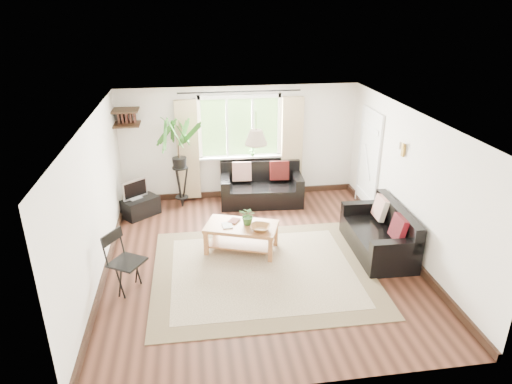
{
  "coord_description": "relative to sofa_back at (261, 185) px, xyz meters",
  "views": [
    {
      "loc": [
        -1.02,
        -6.52,
        4.01
      ],
      "look_at": [
        0.0,
        0.4,
        1.05
      ],
      "focal_mm": 32.0,
      "sensor_mm": 36.0,
      "label": 1
    }
  ],
  "objects": [
    {
      "name": "sofa_right",
      "position": [
        1.64,
        -2.31,
        -0.01
      ],
      "size": [
        1.66,
        0.85,
        0.77
      ],
      "primitive_type": null,
      "rotation": [
        0.0,
        0.0,
        -1.59
      ],
      "color": "black",
      "rests_on": "floor"
    },
    {
      "name": "sill_plant",
      "position": [
        -0.14,
        0.36,
        0.67
      ],
      "size": [
        0.14,
        0.1,
        0.27
      ],
      "primitive_type": "imported",
      "color": "#2D6023",
      "rests_on": "window"
    },
    {
      "name": "tv_stand",
      "position": [
        -2.48,
        -0.27,
        -0.21
      ],
      "size": [
        0.79,
        0.74,
        0.37
      ],
      "primitive_type": "cube",
      "rotation": [
        0.0,
        0.0,
        0.68
      ],
      "color": "black",
      "rests_on": "floor"
    },
    {
      "name": "palm_stand",
      "position": [
        -1.67,
        0.06,
        0.55
      ],
      "size": [
        0.75,
        0.75,
        1.89
      ],
      "primitive_type": null,
      "rotation": [
        0.0,
        0.0,
        -0.02
      ],
      "color": "black",
      "rests_on": "floor"
    },
    {
      "name": "pendant_lamp",
      "position": [
        -0.39,
        -1.87,
        1.65
      ],
      "size": [
        0.36,
        0.36,
        0.54
      ],
      "primitive_type": null,
      "color": "beige",
      "rests_on": "ceiling"
    },
    {
      "name": "wall_back",
      "position": [
        -0.39,
        0.48,
        0.8
      ],
      "size": [
        5.0,
        0.02,
        2.4
      ],
      "primitive_type": "cube",
      "color": "white",
      "rests_on": "floor"
    },
    {
      "name": "table_plant",
      "position": [
        -0.53,
        -1.93,
        0.25
      ],
      "size": [
        0.38,
        0.37,
        0.32
      ],
      "primitive_type": "imported",
      "rotation": [
        0.0,
        0.0,
        -0.65
      ],
      "color": "#326227",
      "rests_on": "coffee_table"
    },
    {
      "name": "ceiling",
      "position": [
        -0.39,
        -2.27,
        2.0
      ],
      "size": [
        5.5,
        5.5,
        0.0
      ],
      "primitive_type": "plane",
      "rotation": [
        3.14,
        0.0,
        0.0
      ],
      "color": "white",
      "rests_on": "floor"
    },
    {
      "name": "door",
      "position": [
        2.08,
        -0.57,
        0.6
      ],
      "size": [
        0.06,
        0.96,
        2.06
      ],
      "primitive_type": "cube",
      "color": "silver",
      "rests_on": "wall_right"
    },
    {
      "name": "book_b",
      "position": [
        -0.83,
        -1.74,
        0.1
      ],
      "size": [
        0.25,
        0.27,
        0.02
      ],
      "primitive_type": "imported",
      "rotation": [
        0.0,
        0.0,
        -0.54
      ],
      "color": "brown",
      "rests_on": "coffee_table"
    },
    {
      "name": "floor",
      "position": [
        -0.39,
        -2.27,
        -0.4
      ],
      "size": [
        5.5,
        5.5,
        0.0
      ],
      "primitive_type": "plane",
      "color": "black",
      "rests_on": "ground"
    },
    {
      "name": "rug",
      "position": [
        -0.39,
        -2.65,
        -0.39
      ],
      "size": [
        3.48,
        2.99,
        0.02
      ],
      "primitive_type": "cube",
      "rotation": [
        0.0,
        0.0,
        -0.01
      ],
      "color": "beige",
      "rests_on": "floor"
    },
    {
      "name": "wall_right",
      "position": [
        2.11,
        -2.27,
        0.8
      ],
      "size": [
        0.02,
        5.5,
        2.4
      ],
      "primitive_type": "cube",
      "color": "white",
      "rests_on": "floor"
    },
    {
      "name": "folding_chair",
      "position": [
        -2.43,
        -2.86,
        0.07
      ],
      "size": [
        0.66,
        0.66,
        0.93
      ],
      "primitive_type": null,
      "rotation": [
        0.0,
        0.0,
        1.02
      ],
      "color": "black",
      "rests_on": "floor"
    },
    {
      "name": "book_a",
      "position": [
        -0.97,
        -1.94,
        0.1
      ],
      "size": [
        0.18,
        0.24,
        0.02
      ],
      "primitive_type": "imported",
      "rotation": [
        0.0,
        0.0,
        0.07
      ],
      "color": "silver",
      "rests_on": "coffee_table"
    },
    {
      "name": "window",
      "position": [
        -0.39,
        0.44,
        1.15
      ],
      "size": [
        2.5,
        0.16,
        2.16
      ],
      "primitive_type": null,
      "color": "white",
      "rests_on": "wall_back"
    },
    {
      "name": "bowl",
      "position": [
        -0.36,
        -2.16,
        0.13
      ],
      "size": [
        0.43,
        0.43,
        0.08
      ],
      "primitive_type": "imported",
      "rotation": [
        0.0,
        0.0,
        -0.34
      ],
      "color": "brown",
      "rests_on": "coffee_table"
    },
    {
      "name": "wall_sconce",
      "position": [
        2.04,
        -1.97,
        1.34
      ],
      "size": [
        0.12,
        0.12,
        0.28
      ],
      "primitive_type": null,
      "color": "beige",
      "rests_on": "wall_right"
    },
    {
      "name": "corner_shelf",
      "position": [
        -2.64,
        0.23,
        1.49
      ],
      "size": [
        0.5,
        0.5,
        0.34
      ],
      "primitive_type": null,
      "color": "black",
      "rests_on": "wall_back"
    },
    {
      "name": "tv",
      "position": [
        -2.56,
        -0.27,
        0.18
      ],
      "size": [
        0.53,
        0.47,
        0.41
      ],
      "primitive_type": null,
      "rotation": [
        0.0,
        0.0,
        0.68
      ],
      "color": "#A5A5AA",
      "rests_on": "tv_stand"
    },
    {
      "name": "wall_front",
      "position": [
        -0.39,
        -5.02,
        0.8
      ],
      "size": [
        5.0,
        0.02,
        2.4
      ],
      "primitive_type": "cube",
      "color": "white",
      "rests_on": "floor"
    },
    {
      "name": "coffee_table",
      "position": [
        -0.65,
        -1.94,
        -0.16
      ],
      "size": [
        1.35,
        1.02,
        0.49
      ],
      "primitive_type": null,
      "rotation": [
        0.0,
        0.0,
        -0.35
      ],
      "color": "brown",
      "rests_on": "floor"
    },
    {
      "name": "wall_left",
      "position": [
        -2.89,
        -2.27,
        0.8
      ],
      "size": [
        0.02,
        5.5,
        2.4
      ],
      "primitive_type": "cube",
      "color": "white",
      "rests_on": "floor"
    },
    {
      "name": "sofa_back",
      "position": [
        0.0,
        0.0,
        0.0
      ],
      "size": [
        1.76,
        0.97,
        0.8
      ],
      "primitive_type": null,
      "rotation": [
        0.0,
        0.0,
        -0.07
      ],
      "color": "black",
      "rests_on": "floor"
    }
  ]
}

